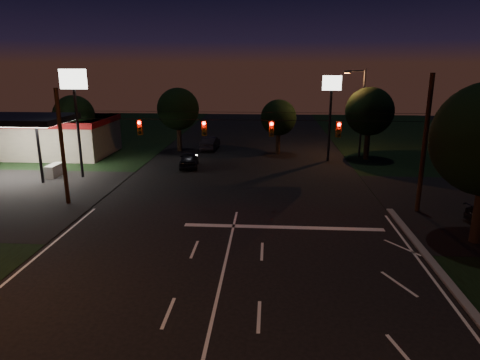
{
  "coord_description": "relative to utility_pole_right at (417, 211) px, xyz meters",
  "views": [
    {
      "loc": [
        2.08,
        -12.72,
        9.59
      ],
      "look_at": [
        0.41,
        11.18,
        3.0
      ],
      "focal_mm": 32.0,
      "sensor_mm": 36.0,
      "label": 1
    }
  ],
  "objects": [
    {
      "name": "tree_far_a",
      "position": [
        -29.98,
        15.12,
        4.26
      ],
      "size": [
        4.2,
        4.2,
        6.42
      ],
      "color": "black",
      "rests_on": "ground"
    },
    {
      "name": "tree_far_d",
      "position": [
        0.02,
        16.13,
        4.83
      ],
      "size": [
        4.8,
        4.8,
        7.3
      ],
      "color": "black",
      "rests_on": "ground"
    },
    {
      "name": "pole_sign_right",
      "position": [
        -4.0,
        15.0,
        6.24
      ],
      "size": [
        1.8,
        0.3,
        8.4
      ],
      "color": "black",
      "rests_on": "ground"
    },
    {
      "name": "tree_far_c",
      "position": [
        -8.98,
        18.1,
        3.9
      ],
      "size": [
        3.8,
        3.8,
        5.86
      ],
      "color": "black",
      "rests_on": "ground"
    },
    {
      "name": "tree_far_e",
      "position": [
        8.02,
        14.11,
        4.11
      ],
      "size": [
        4.0,
        4.0,
        6.18
      ],
      "color": "black",
      "rests_on": "ground"
    },
    {
      "name": "pole_sign_left_near",
      "position": [
        -26.0,
        7.0,
        6.98
      ],
      "size": [
        2.2,
        0.3,
        9.1
      ],
      "color": "black",
      "rests_on": "ground"
    },
    {
      "name": "tree_far_b",
      "position": [
        -19.98,
        19.13,
        4.61
      ],
      "size": [
        4.6,
        4.6,
        6.98
      ],
      "color": "black",
      "rests_on": "ground"
    },
    {
      "name": "utility_pole_right",
      "position": [
        0.0,
        0.0,
        0.0
      ],
      "size": [
        0.3,
        0.3,
        9.0
      ],
      "primitive_type": "cylinder",
      "color": "black",
      "rests_on": "ground"
    },
    {
      "name": "signal_span",
      "position": [
        -12.0,
        -0.04,
        5.5
      ],
      "size": [
        24.0,
        0.4,
        1.56
      ],
      "color": "black",
      "rests_on": "ground"
    },
    {
      "name": "utility_pole_left",
      "position": [
        -24.0,
        0.0,
        0.0
      ],
      "size": [
        0.28,
        0.28,
        8.0
      ],
      "primitive_type": "cylinder",
      "color": "black",
      "rests_on": "ground"
    },
    {
      "name": "street_light_right_far",
      "position": [
        -0.76,
        17.0,
        5.24
      ],
      "size": [
        2.2,
        0.35,
        9.0
      ],
      "color": "black",
      "rests_on": "ground"
    },
    {
      "name": "gas_station",
      "position": [
        -33.86,
        15.39,
        2.38
      ],
      "size": [
        14.2,
        16.1,
        5.25
      ],
      "color": "gray",
      "rests_on": "ground"
    },
    {
      "name": "stop_bar",
      "position": [
        -9.0,
        -3.5,
        0.01
      ],
      "size": [
        12.0,
        0.5,
        0.01
      ],
      "primitive_type": "cube",
      "color": "silver",
      "rests_on": "ground"
    },
    {
      "name": "car_oncoming_b",
      "position": [
        -16.67,
        20.06,
        0.74
      ],
      "size": [
        1.82,
        4.58,
        1.48
      ],
      "primitive_type": "imported",
      "rotation": [
        0.0,
        0.0,
        3.09
      ],
      "color": "black",
      "rests_on": "ground"
    },
    {
      "name": "ground",
      "position": [
        -12.0,
        -15.0,
        0.0
      ],
      "size": [
        140.0,
        140.0,
        0.0
      ],
      "primitive_type": "plane",
      "color": "black",
      "rests_on": "ground"
    },
    {
      "name": "car_oncoming_a",
      "position": [
        -17.49,
        11.34,
        0.72
      ],
      "size": [
        2.2,
        4.42,
        1.45
      ],
      "primitive_type": "imported",
      "rotation": [
        0.0,
        0.0,
        3.26
      ],
      "color": "black",
      "rests_on": "ground"
    }
  ]
}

